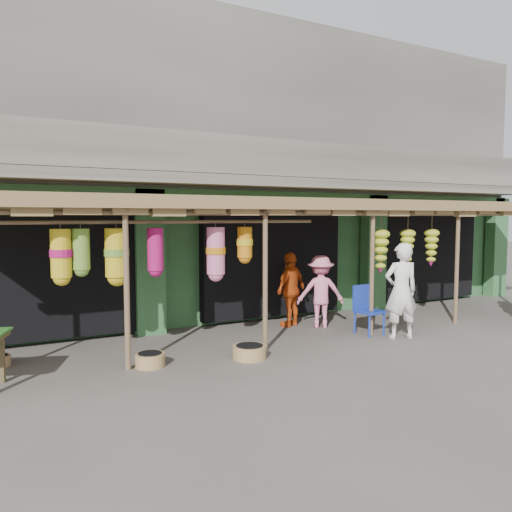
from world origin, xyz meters
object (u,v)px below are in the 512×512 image
blue_chair (366,307)px  person_front (401,291)px  person_shopper (321,292)px  person_vendor (291,289)px

blue_chair → person_front: 0.82m
blue_chair → person_front: person_front is taller
blue_chair → person_front: (0.36, -0.63, 0.39)m
person_shopper → blue_chair: bearing=143.9°
blue_chair → person_shopper: bearing=112.6°
blue_chair → person_shopper: person_shopper is taller
blue_chair → person_shopper: (-0.49, 0.94, 0.23)m
person_vendor → person_shopper: person_vendor is taller
person_shopper → person_front: bearing=144.8°
blue_chair → person_shopper: size_ratio=0.64×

